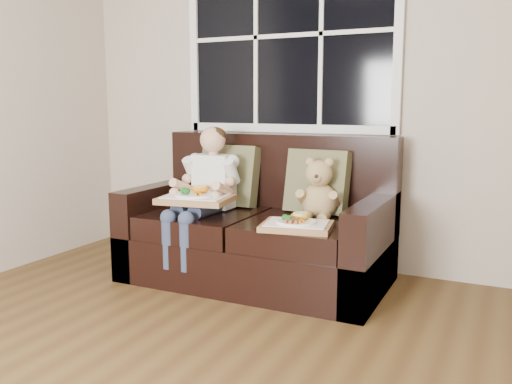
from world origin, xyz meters
The scene contains 8 objects.
window_back centered at (-0.56, 2.48, 1.65)m, with size 1.62×0.04×1.37m.
loveseat centered at (-0.56, 2.02, 0.31)m, with size 1.70×0.92×0.96m.
pillow_left centered at (-0.88, 2.17, 0.66)m, with size 0.43×0.21×0.44m.
pillow_right centered at (-0.22, 2.17, 0.66)m, with size 0.43×0.22×0.43m.
child centered at (-0.91, 1.90, 0.65)m, with size 0.39×0.60×0.87m.
teddy_bear centered at (-0.16, 2.03, 0.61)m, with size 0.25×0.31×0.40m.
tray_left centered at (-0.88, 1.72, 0.58)m, with size 0.49×0.40×0.10m.
tray_right centered at (-0.16, 1.67, 0.48)m, with size 0.45×0.37×0.09m.
Camera 1 is at (0.96, -1.21, 1.17)m, focal length 38.00 mm.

